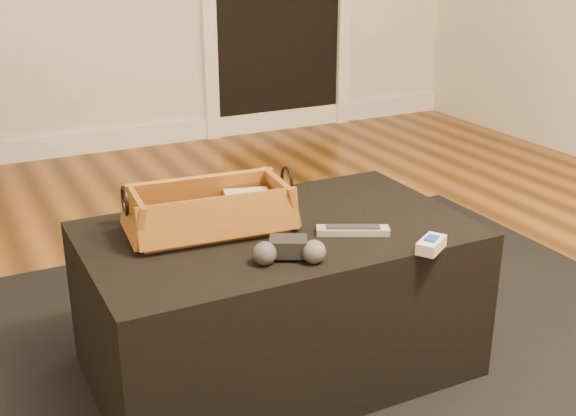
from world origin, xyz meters
name	(u,v)px	position (x,y,z in m)	size (l,w,h in m)	color
baseboard	(68,145)	(0.00, 2.73, 0.06)	(5.00, 0.04, 0.12)	white
area_rug	(286,377)	(0.11, 0.25, 0.01)	(2.60, 2.00, 0.01)	black
ottoman	(278,300)	(0.11, 0.30, 0.22)	(1.00, 0.60, 0.42)	black
tv_remote	(204,224)	(-0.07, 0.35, 0.46)	(0.23, 0.05, 0.02)	black
cloth_bundle	(247,204)	(0.07, 0.39, 0.48)	(0.12, 0.08, 0.06)	tan
wicker_basket	(210,212)	(-0.05, 0.37, 0.48)	(0.45, 0.26, 0.15)	#9B5C23
game_controller	(289,250)	(0.05, 0.11, 0.46)	(0.18, 0.14, 0.06)	black
silver_remote	(353,230)	(0.27, 0.18, 0.44)	(0.19, 0.12, 0.02)	#A4A5AB
cream_gadget	(431,244)	(0.38, 0.01, 0.45)	(0.10, 0.09, 0.03)	beige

